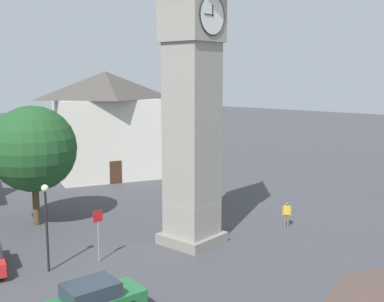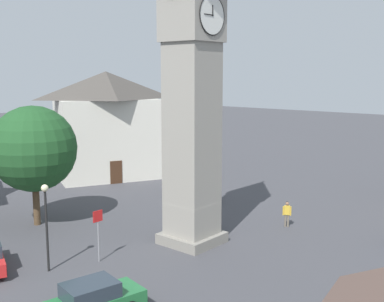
{
  "view_description": "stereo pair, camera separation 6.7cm",
  "coord_description": "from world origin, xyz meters",
  "views": [
    {
      "loc": [
        20.67,
        17.65,
        9.85
      ],
      "look_at": [
        0.0,
        0.0,
        5.5
      ],
      "focal_mm": 44.9,
      "sensor_mm": 36.0,
      "label": 1
    },
    {
      "loc": [
        20.62,
        17.7,
        9.85
      ],
      "look_at": [
        0.0,
        0.0,
        5.5
      ],
      "focal_mm": 44.9,
      "sensor_mm": 36.0,
      "label": 2
    }
  ],
  "objects": [
    {
      "name": "lamp_post",
      "position": [
        7.88,
        -2.81,
        3.05
      ],
      "size": [
        0.36,
        0.36,
        4.49
      ],
      "color": "black",
      "rests_on": "ground"
    },
    {
      "name": "building_terrace_right",
      "position": [
        -8.54,
        -17.96,
        5.16
      ],
      "size": [
        11.23,
        9.54,
        10.13
      ],
      "color": "silver",
      "rests_on": "ground"
    },
    {
      "name": "car_blue_kerb",
      "position": [
        -7.66,
        -6.67,
        0.76
      ],
      "size": [
        2.43,
        4.37,
        1.53
      ],
      "color": "white",
      "rests_on": "ground"
    },
    {
      "name": "car_red_corner",
      "position": [
        9.35,
        2.7,
        0.76
      ],
      "size": [
        4.37,
        2.45,
        1.53
      ],
      "color": "#236B38",
      "rests_on": "ground"
    },
    {
      "name": "clock_tower",
      "position": [
        0.0,
        0.0,
        12.04
      ],
      "size": [
        3.72,
        3.72,
        20.6
      ],
      "color": "gray",
      "rests_on": "ground"
    },
    {
      "name": "road_sign",
      "position": [
        5.43,
        -1.86,
        1.9
      ],
      "size": [
        0.6,
        0.07,
        2.8
      ],
      "color": "gray",
      "rests_on": "ground"
    },
    {
      "name": "pedestrian",
      "position": [
        -6.3,
        2.74,
        1.01
      ],
      "size": [
        0.37,
        0.5,
        1.69
      ],
      "color": "#706656",
      "rests_on": "ground"
    },
    {
      "name": "tree",
      "position": [
        4.05,
        -10.04,
        5.09
      ],
      "size": [
        5.58,
        5.58,
        7.89
      ],
      "color": "brown",
      "rests_on": "ground"
    },
    {
      "name": "ground_plane",
      "position": [
        0.0,
        0.0,
        0.0
      ],
      "size": [
        200.0,
        200.0,
        0.0
      ],
      "primitive_type": "plane",
      "color": "#424247"
    }
  ]
}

